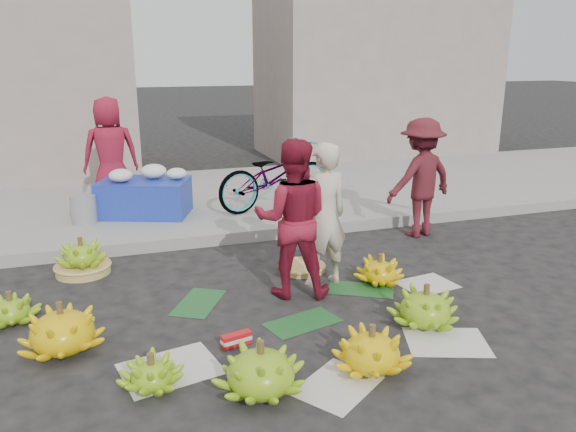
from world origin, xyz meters
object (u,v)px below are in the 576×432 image
object	(u,v)px
flower_table	(145,195)
vendor_cream	(323,215)
banana_bunch_4	(425,307)
bicycle	(276,175)
banana_bunch_0	(62,329)

from	to	relation	value
flower_table	vendor_cream	bearing A→B (deg)	-40.64
banana_bunch_4	bicycle	size ratio (longest dim) A/B	0.37
banana_bunch_4	flower_table	distance (m)	4.45
banana_bunch_4	bicycle	bearing A→B (deg)	93.05
banana_bunch_0	vendor_cream	world-z (taller)	vendor_cream
banana_bunch_4	vendor_cream	xyz separation A→B (m)	(-0.51, 1.14, 0.56)
banana_bunch_0	bicycle	world-z (taller)	bicycle
vendor_cream	bicycle	world-z (taller)	vendor_cream
bicycle	banana_bunch_0	bearing A→B (deg)	124.59
vendor_cream	flower_table	size ratio (longest dim) A/B	1.07
banana_bunch_0	bicycle	distance (m)	4.26
banana_bunch_0	vendor_cream	bearing A→B (deg)	14.36
banana_bunch_4	flower_table	size ratio (longest dim) A/B	0.50
vendor_cream	bicycle	bearing A→B (deg)	-104.52
vendor_cream	flower_table	distance (m)	3.22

